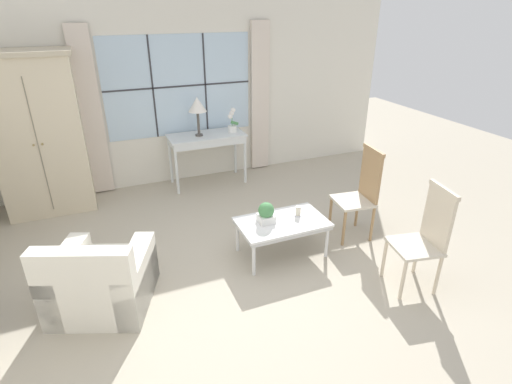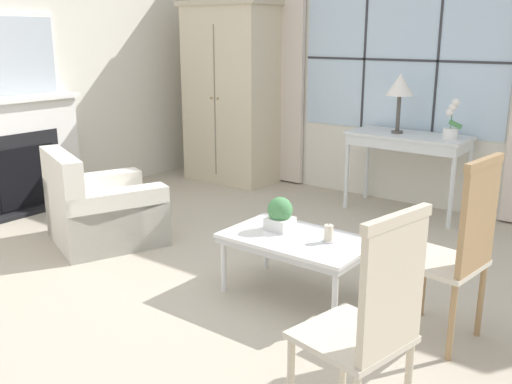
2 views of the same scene
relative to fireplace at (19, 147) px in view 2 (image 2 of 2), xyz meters
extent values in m
plane|color=#B2A893|center=(2.91, -0.31, -0.67)|extent=(14.00, 14.00, 0.00)
cube|color=silver|center=(2.91, 2.72, 0.73)|extent=(7.20, 0.06, 2.80)
cube|color=silver|center=(2.91, 2.68, 0.85)|extent=(2.26, 0.01, 1.50)
cube|color=#2D2D33|center=(2.50, 2.68, 0.85)|extent=(0.02, 0.02, 1.50)
cube|color=#2D2D33|center=(3.31, 2.68, 0.85)|extent=(0.02, 0.02, 1.50)
cube|color=#2D2D33|center=(2.91, 2.68, 0.85)|extent=(2.26, 0.02, 0.02)
cube|color=beige|center=(1.59, 2.64, 0.56)|extent=(0.31, 0.06, 2.42)
cube|color=silver|center=(-0.12, 0.29, 0.73)|extent=(0.06, 7.20, 2.80)
cube|color=black|center=(0.08, 0.00, -0.65)|extent=(0.34, 1.18, 0.04)
cube|color=white|center=(0.00, 0.00, -0.11)|extent=(0.18, 1.31, 1.13)
cube|color=white|center=(0.03, 0.00, 0.48)|extent=(0.24, 1.39, 0.04)
cube|color=black|center=(0.10, 0.00, -0.30)|extent=(0.02, 0.63, 0.62)
cube|color=black|center=(0.09, 0.00, -0.24)|extent=(0.01, 0.79, 0.78)
cube|color=white|center=(-0.07, 0.00, 0.90)|extent=(0.04, 1.15, 0.84)
cube|color=silver|center=(-0.05, 0.00, 0.90)|extent=(0.01, 1.07, 0.76)
cube|color=beige|center=(0.90, 2.33, 0.38)|extent=(1.10, 0.62, 2.10)
cube|color=#BCAE92|center=(0.90, 2.33, 1.46)|extent=(1.18, 0.68, 0.06)
cube|color=gray|center=(0.90, 2.02, 0.34)|extent=(0.01, 0.01, 1.77)
sphere|color=#997F4C|center=(0.85, 2.01, 0.38)|extent=(0.03, 0.03, 0.03)
sphere|color=#997F4C|center=(0.95, 2.01, 0.38)|extent=(0.03, 0.03, 0.03)
cube|color=silver|center=(3.20, 2.35, 0.13)|extent=(1.19, 0.55, 0.03)
cube|color=silver|center=(3.20, 2.35, 0.06)|extent=(1.14, 0.53, 0.10)
cylinder|color=silver|center=(2.64, 2.12, -0.28)|extent=(0.04, 0.04, 0.79)
cylinder|color=silver|center=(3.75, 2.12, -0.28)|extent=(0.04, 0.04, 0.79)
cylinder|color=silver|center=(2.64, 2.59, -0.28)|extent=(0.04, 0.04, 0.79)
cylinder|color=silver|center=(3.75, 2.59, -0.28)|extent=(0.04, 0.04, 0.79)
cylinder|color=#4C4742|center=(3.08, 2.33, 0.16)|extent=(0.12, 0.12, 0.02)
cylinder|color=#4C4742|center=(3.08, 2.33, 0.35)|extent=(0.04, 0.04, 0.36)
cone|color=white|center=(3.08, 2.33, 0.63)|extent=(0.28, 0.28, 0.22)
cylinder|color=white|center=(3.62, 2.32, 0.20)|extent=(0.14, 0.14, 0.10)
cylinder|color=#47844C|center=(3.62, 2.32, 0.38)|extent=(0.01, 0.01, 0.27)
cube|color=#47844C|center=(3.66, 2.32, 0.29)|extent=(0.13, 0.02, 0.08)
sphere|color=white|center=(3.60, 2.33, 0.40)|extent=(0.08, 0.08, 0.08)
sphere|color=white|center=(3.62, 2.33, 0.44)|extent=(0.08, 0.08, 0.08)
sphere|color=white|center=(3.65, 2.33, 0.49)|extent=(0.08, 0.08, 0.08)
cube|color=silver|center=(1.44, -0.06, -0.47)|extent=(1.12, 1.12, 0.40)
cube|color=silver|center=(1.31, -0.39, -0.06)|extent=(0.86, 0.47, 0.43)
cube|color=silver|center=(1.13, 0.06, -0.40)|extent=(0.50, 0.88, 0.54)
cube|color=silver|center=(1.75, -0.19, -0.40)|extent=(0.50, 0.88, 0.54)
cube|color=beige|center=(4.38, 0.07, -0.19)|extent=(0.49, 0.49, 0.03)
cube|color=#9E7A51|center=(4.58, 0.05, 0.12)|extent=(0.08, 0.41, 0.60)
cube|color=#9E7A51|center=(4.58, 0.05, 0.45)|extent=(0.09, 0.43, 0.05)
cylinder|color=#9E7A51|center=(4.17, -0.09, -0.44)|extent=(0.04, 0.04, 0.47)
cylinder|color=#9E7A51|center=(4.21, 0.28, -0.44)|extent=(0.04, 0.04, 0.47)
cylinder|color=#9E7A51|center=(4.55, -0.14, -0.44)|extent=(0.04, 0.04, 0.47)
cylinder|color=#9E7A51|center=(4.59, 0.24, -0.44)|extent=(0.04, 0.04, 0.47)
cube|color=beige|center=(4.37, -1.00, -0.20)|extent=(0.52, 0.52, 0.03)
cube|color=beige|center=(4.56, -1.04, 0.10)|extent=(0.11, 0.40, 0.57)
cube|color=beige|center=(4.56, -1.04, 0.41)|extent=(0.12, 0.43, 0.05)
cylinder|color=beige|center=(4.14, -1.15, -0.44)|extent=(0.04, 0.04, 0.46)
cylinder|color=beige|center=(4.22, -0.78, -0.44)|extent=(0.04, 0.04, 0.46)
cube|color=silver|center=(3.40, 0.03, -0.25)|extent=(1.01, 0.61, 0.03)
cube|color=beige|center=(3.40, 0.03, -0.28)|extent=(0.99, 0.60, 0.04)
cylinder|color=silver|center=(2.95, -0.23, -0.47)|extent=(0.04, 0.04, 0.41)
cylinder|color=silver|center=(3.85, -0.23, -0.47)|extent=(0.04, 0.04, 0.41)
cylinder|color=silver|center=(2.95, 0.28, -0.47)|extent=(0.04, 0.04, 0.41)
cylinder|color=silver|center=(3.85, 0.28, -0.47)|extent=(0.04, 0.04, 0.41)
cube|color=white|center=(3.22, 0.08, -0.19)|extent=(0.17, 0.17, 0.09)
sphere|color=#47844C|center=(3.22, 0.08, -0.08)|extent=(0.18, 0.18, 0.18)
cylinder|color=silver|center=(3.62, 0.07, -0.23)|extent=(0.08, 0.08, 0.01)
cylinder|color=beige|center=(3.62, 0.07, -0.17)|extent=(0.06, 0.06, 0.11)
cylinder|color=black|center=(3.62, 0.07, -0.11)|extent=(0.00, 0.00, 0.01)
camera|label=1|loc=(1.61, -3.51, 2.00)|focal=28.00mm
camera|label=2|loc=(5.42, -3.08, 1.12)|focal=40.00mm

